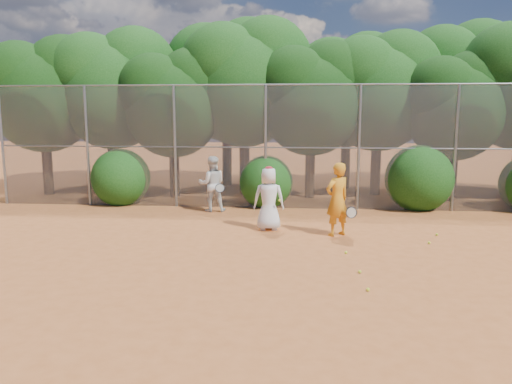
# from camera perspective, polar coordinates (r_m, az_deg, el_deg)

# --- Properties ---
(ground) EXTENTS (80.00, 80.00, 0.00)m
(ground) POSITION_cam_1_polar(r_m,az_deg,el_deg) (10.68, 4.21, -8.08)
(ground) COLOR #A95626
(ground) RESTS_ON ground
(fence_back) EXTENTS (20.05, 0.09, 4.03)m
(fence_back) POSITION_cam_1_polar(r_m,az_deg,el_deg) (16.24, 4.20, 5.27)
(fence_back) COLOR gray
(fence_back) RESTS_ON ground
(tree_0) EXTENTS (4.38, 3.81, 6.00)m
(tree_0) POSITION_cam_1_polar(r_m,az_deg,el_deg) (20.60, -23.04, 10.64)
(tree_0) COLOR black
(tree_0) RESTS_ON ground
(tree_1) EXTENTS (4.64, 4.03, 6.35)m
(tree_1) POSITION_cam_1_polar(r_m,az_deg,el_deg) (20.05, -15.93, 11.74)
(tree_1) COLOR black
(tree_1) RESTS_ON ground
(tree_2) EXTENTS (3.99, 3.47, 5.47)m
(tree_2) POSITION_cam_1_polar(r_m,az_deg,el_deg) (18.61, -9.33, 10.40)
(tree_2) COLOR black
(tree_2) RESTS_ON ground
(tree_3) EXTENTS (4.89, 4.26, 6.70)m
(tree_3) POSITION_cam_1_polar(r_m,az_deg,el_deg) (19.19, -1.16, 12.91)
(tree_3) COLOR black
(tree_3) RESTS_ON ground
(tree_4) EXTENTS (4.19, 3.64, 5.73)m
(tree_4) POSITION_cam_1_polar(r_m,az_deg,el_deg) (18.45, 6.50, 11.01)
(tree_4) COLOR black
(tree_4) RESTS_ON ground
(tree_5) EXTENTS (4.51, 3.92, 6.17)m
(tree_5) POSITION_cam_1_polar(r_m,az_deg,el_deg) (19.48, 14.00, 11.56)
(tree_5) COLOR black
(tree_5) RESTS_ON ground
(tree_6) EXTENTS (3.86, 3.36, 5.29)m
(tree_6) POSITION_cam_1_polar(r_m,az_deg,el_deg) (19.03, 21.93, 9.48)
(tree_6) COLOR black
(tree_6) RESTS_ON ground
(tree_9) EXTENTS (4.83, 4.20, 6.62)m
(tree_9) POSITION_cam_1_polar(r_m,az_deg,el_deg) (22.56, -16.25, 11.86)
(tree_9) COLOR black
(tree_9) RESTS_ON ground
(tree_10) EXTENTS (5.15, 4.48, 7.06)m
(tree_10) POSITION_cam_1_polar(r_m,az_deg,el_deg) (21.51, -3.22, 13.12)
(tree_10) COLOR black
(tree_10) RESTS_ON ground
(tree_11) EXTENTS (4.64, 4.03, 6.35)m
(tree_11) POSITION_cam_1_polar(r_m,az_deg,el_deg) (20.95, 10.57, 11.82)
(tree_11) COLOR black
(tree_11) RESTS_ON ground
(tree_12) EXTENTS (5.02, 4.37, 6.88)m
(tree_12) POSITION_cam_1_polar(r_m,az_deg,el_deg) (22.43, 22.24, 12.01)
(tree_12) COLOR black
(tree_12) RESTS_ON ground
(bush_0) EXTENTS (2.00, 2.00, 2.00)m
(bush_0) POSITION_cam_1_polar(r_m,az_deg,el_deg) (17.73, -15.20, 1.89)
(bush_0) COLOR #123F0F
(bush_0) RESTS_ON ground
(bush_1) EXTENTS (1.80, 1.80, 1.80)m
(bush_1) POSITION_cam_1_polar(r_m,az_deg,el_deg) (16.69, 1.14, 1.42)
(bush_1) COLOR #123F0F
(bush_1) RESTS_ON ground
(bush_2) EXTENTS (2.20, 2.20, 2.20)m
(bush_2) POSITION_cam_1_polar(r_m,az_deg,el_deg) (17.08, 18.14, 1.81)
(bush_2) COLOR #123F0F
(bush_2) RESTS_ON ground
(player_yellow) EXTENTS (0.92, 0.77, 1.89)m
(player_yellow) POSITION_cam_1_polar(r_m,az_deg,el_deg) (12.90, 9.27, -0.84)
(player_yellow) COLOR orange
(player_yellow) RESTS_ON ground
(player_teen) EXTENTS (0.87, 0.60, 1.73)m
(player_teen) POSITION_cam_1_polar(r_m,az_deg,el_deg) (13.36, 1.47, -0.75)
(player_teen) COLOR silver
(player_teen) RESTS_ON ground
(player_white) EXTENTS (0.97, 0.82, 1.77)m
(player_white) POSITION_cam_1_polar(r_m,az_deg,el_deg) (15.90, -5.04, 0.93)
(player_white) COLOR silver
(player_white) RESTS_ON ground
(ball_0) EXTENTS (0.07, 0.07, 0.07)m
(ball_0) POSITION_cam_1_polar(r_m,az_deg,el_deg) (11.46, 10.23, -6.82)
(ball_0) COLOR #C4DB27
(ball_0) RESTS_ON ground
(ball_1) EXTENTS (0.07, 0.07, 0.07)m
(ball_1) POSITION_cam_1_polar(r_m,az_deg,el_deg) (12.80, 19.18, -5.49)
(ball_1) COLOR #C4DB27
(ball_1) RESTS_ON ground
(ball_2) EXTENTS (0.07, 0.07, 0.07)m
(ball_2) POSITION_cam_1_polar(r_m,az_deg,el_deg) (9.27, 12.67, -10.82)
(ball_2) COLOR #C4DB27
(ball_2) RESTS_ON ground
(ball_4) EXTENTS (0.07, 0.07, 0.07)m
(ball_4) POSITION_cam_1_polar(r_m,az_deg,el_deg) (10.20, 11.77, -8.91)
(ball_4) COLOR #C4DB27
(ball_4) RESTS_ON ground
(ball_5) EXTENTS (0.07, 0.07, 0.07)m
(ball_5) POSITION_cam_1_polar(r_m,az_deg,el_deg) (13.68, 19.97, -4.59)
(ball_5) COLOR #C4DB27
(ball_5) RESTS_ON ground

